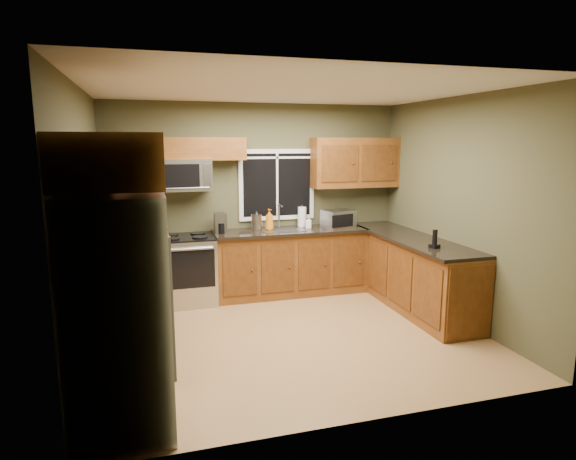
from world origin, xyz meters
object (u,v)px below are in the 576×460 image
range (187,269)px  soap_bottle_c (258,222)px  refrigerator (120,313)px  paper_towel_roll (302,217)px  soap_bottle_a (269,220)px  coffee_maker (220,224)px  microwave (182,175)px  soap_bottle_b (309,222)px  kettle (257,221)px  toaster_oven (338,219)px  cordless_phone (435,242)px

range → soap_bottle_c: (1.04, 0.23, 0.56)m
refrigerator → paper_towel_roll: size_ratio=5.71×
refrigerator → soap_bottle_a: bearing=56.7°
refrigerator → coffee_maker: 3.06m
microwave → paper_towel_roll: 1.82m
soap_bottle_a → soap_bottle_b: size_ratio=1.75×
refrigerator → soap_bottle_b: (2.44, 2.83, 0.12)m
range → soap_bottle_b: 1.84m
kettle → soap_bottle_a: 0.18m
range → coffee_maker: (0.48, 0.05, 0.60)m
refrigerator → toaster_oven: bearing=43.4°
soap_bottle_b → kettle: bearing=175.2°
refrigerator → soap_bottle_b: refrigerator is taller
cordless_phone → paper_towel_roll: bearing=119.7°
toaster_oven → paper_towel_roll: (-0.46, 0.28, 0.01)m
coffee_maker → paper_towel_roll: 1.23m
refrigerator → soap_bottle_a: refrigerator is taller
toaster_oven → soap_bottle_a: size_ratio=1.65×
soap_bottle_b → soap_bottle_a: bearing=-179.9°
coffee_maker → microwave: bearing=169.6°
paper_towel_roll → soap_bottle_c: size_ratio=1.71×
range → microwave: 1.27m
toaster_oven → soap_bottle_b: bearing=162.3°
coffee_maker → soap_bottle_b: bearing=0.4°
toaster_oven → soap_bottle_b: 0.43m
microwave → refrigerator: bearing=-103.3°
refrigerator → paper_towel_roll: (2.39, 2.98, 0.18)m
kettle → cordless_phone: 2.46m
soap_bottle_a → cordless_phone: 2.29m
range → microwave: bearing=90.0°
paper_towel_roll → cordless_phone: size_ratio=1.45×
microwave → coffee_maker: (0.48, -0.09, -0.66)m
coffee_maker → paper_towel_roll: (1.22, 0.16, 0.02)m
toaster_oven → soap_bottle_a: soap_bottle_a is taller
microwave → kettle: microwave is taller
refrigerator → range: size_ratio=1.92×
soap_bottle_a → cordless_phone: soap_bottle_a is taller
toaster_oven → soap_bottle_b: (-0.41, 0.13, -0.05)m
microwave → cordless_phone: (2.74, -1.75, -0.72)m
range → paper_towel_roll: 1.82m
soap_bottle_a → cordless_phone: size_ratio=1.36×
toaster_oven → kettle: kettle is taller
microwave → toaster_oven: microwave is taller
soap_bottle_b → cordless_phone: cordless_phone is taller
coffee_maker → cordless_phone: coffee_maker is taller
soap_bottle_b → soap_bottle_c: soap_bottle_c is taller
soap_bottle_b → soap_bottle_c: 0.73m
cordless_phone → range: bearing=149.5°
range → refrigerator: bearing=-104.0°
kettle → paper_towel_roll: (0.70, 0.09, 0.02)m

